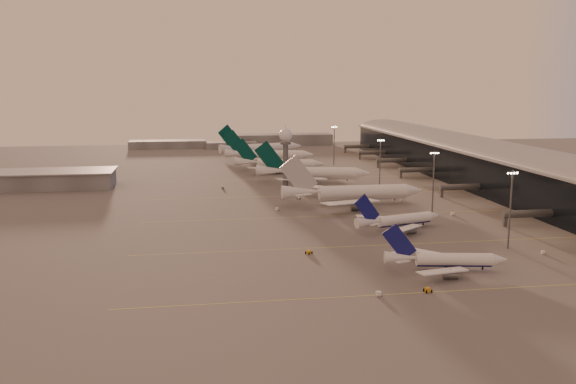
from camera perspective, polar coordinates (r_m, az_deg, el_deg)
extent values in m
plane|color=#5E5C5C|center=(185.15, 3.81, -6.03)|extent=(700.00, 700.00, 0.00)
cube|color=#D7D04C|center=(163.16, 17.03, -8.73)|extent=(180.00, 0.25, 0.02)
cube|color=#D7D04C|center=(202.73, 11.52, -4.77)|extent=(180.00, 0.25, 0.02)
cube|color=#D7D04C|center=(244.19, 7.88, -2.10)|extent=(180.00, 0.25, 0.02)
cube|color=#D7D04C|center=(286.72, 5.32, -0.21)|extent=(180.00, 0.25, 0.02)
cube|color=#D7D04C|center=(334.73, 3.24, 1.33)|extent=(180.00, 0.25, 0.02)
cube|color=black|center=(322.19, 18.49, 2.08)|extent=(36.00, 360.00, 18.00)
cylinder|color=slate|center=(321.12, 18.58, 3.67)|extent=(10.08, 360.00, 10.08)
cube|color=slate|center=(321.09, 18.58, 3.71)|extent=(40.00, 362.00, 0.80)
cylinder|color=#525459|center=(239.76, 21.80, -1.88)|extent=(22.00, 2.80, 2.80)
cube|color=#525459|center=(235.33, 19.66, -2.53)|extent=(1.20, 1.20, 4.40)
cylinder|color=#525459|center=(290.18, 16.02, 0.46)|extent=(22.00, 2.80, 2.80)
cube|color=#525459|center=(286.54, 14.18, -0.04)|extent=(1.20, 1.20, 4.40)
cylinder|color=#525459|center=(341.16, 12.11, 2.05)|extent=(22.00, 2.80, 2.80)
cube|color=#525459|center=(338.07, 10.51, 1.64)|extent=(1.20, 1.20, 4.40)
cylinder|color=#525459|center=(380.32, 9.87, 2.95)|extent=(22.00, 2.80, 2.80)
cube|color=#525459|center=(377.55, 8.42, 2.59)|extent=(1.20, 1.20, 4.40)
cylinder|color=#525459|center=(420.03, 8.04, 3.68)|extent=(22.00, 2.80, 2.80)
cube|color=#525459|center=(417.52, 6.72, 3.35)|extent=(1.20, 1.20, 4.40)
cylinder|color=#525459|center=(458.23, 6.60, 4.26)|extent=(22.00, 2.80, 2.80)
cube|color=#525459|center=(455.93, 5.38, 3.96)|extent=(1.20, 1.20, 4.40)
cube|color=slate|center=(327.12, -23.00, 1.02)|extent=(80.00, 25.00, 8.00)
cube|color=slate|center=(326.54, -23.05, 1.75)|extent=(82.00, 27.00, 0.60)
cylinder|color=#525459|center=(299.48, -0.23, 2.41)|extent=(2.60, 2.60, 22.00)
cylinder|color=#525459|center=(298.13, -0.23, 4.60)|extent=(5.20, 5.20, 1.20)
sphere|color=white|center=(297.77, -0.23, 5.35)|extent=(6.40, 6.40, 6.40)
cylinder|color=#525459|center=(297.47, -0.23, 6.06)|extent=(0.16, 0.16, 2.00)
cylinder|color=#525459|center=(202.62, 20.08, -1.57)|extent=(0.56, 0.56, 25.00)
cube|color=#525459|center=(200.64, 20.29, 1.78)|extent=(3.60, 0.25, 0.25)
sphere|color=#FFEABF|center=(199.97, 19.91, 1.66)|extent=(0.56, 0.56, 0.56)
sphere|color=#FFEABF|center=(200.45, 20.16, 1.67)|extent=(0.56, 0.56, 0.56)
sphere|color=#FFEABF|center=(200.93, 20.41, 1.67)|extent=(0.56, 0.56, 0.56)
sphere|color=#FFEABF|center=(201.42, 20.66, 1.68)|extent=(0.56, 0.56, 0.56)
cylinder|color=#525459|center=(250.15, 13.45, 0.92)|extent=(0.56, 0.56, 25.00)
cube|color=#525459|center=(248.55, 13.56, 3.65)|extent=(3.60, 0.25, 0.25)
sphere|color=#FFEABF|center=(248.03, 13.23, 3.56)|extent=(0.56, 0.56, 0.56)
sphere|color=#FFEABF|center=(248.40, 13.45, 3.56)|extent=(0.56, 0.56, 0.56)
sphere|color=#FFEABF|center=(248.78, 13.66, 3.56)|extent=(0.56, 0.56, 0.56)
sphere|color=#FFEABF|center=(249.16, 13.88, 3.56)|extent=(0.56, 0.56, 0.56)
cylinder|color=#525459|center=(299.67, 8.61, 2.59)|extent=(0.56, 0.56, 25.00)
cube|color=#525459|center=(298.33, 8.67, 4.88)|extent=(3.60, 0.25, 0.25)
sphere|color=#FFEABF|center=(297.93, 8.39, 4.80)|extent=(0.56, 0.56, 0.56)
sphere|color=#FFEABF|center=(298.22, 8.57, 4.80)|extent=(0.56, 0.56, 0.56)
sphere|color=#FFEABF|center=(298.52, 8.76, 4.80)|extent=(0.56, 0.56, 0.56)
sphere|color=#FFEABF|center=(298.82, 8.94, 4.80)|extent=(0.56, 0.56, 0.56)
cylinder|color=#525459|center=(385.43, 4.33, 4.37)|extent=(0.56, 0.56, 25.00)
cube|color=#525459|center=(384.39, 4.36, 6.14)|extent=(3.60, 0.25, 0.25)
sphere|color=#FFEABF|center=(384.08, 4.14, 6.08)|extent=(0.56, 0.56, 0.56)
sphere|color=#FFEABF|center=(384.31, 4.28, 6.08)|extent=(0.56, 0.56, 0.56)
sphere|color=#FFEABF|center=(384.53, 4.43, 6.09)|extent=(0.56, 0.56, 0.56)
sphere|color=#FFEABF|center=(384.76, 4.58, 6.09)|extent=(0.56, 0.56, 0.56)
cube|color=slate|center=(496.21, -11.20, 4.41)|extent=(60.00, 18.00, 6.00)
cube|color=slate|center=(510.30, -0.97, 4.93)|extent=(90.00, 20.00, 9.00)
cube|color=slate|center=(486.75, -5.33, 4.39)|extent=(40.00, 15.00, 5.00)
cylinder|color=white|center=(175.96, 15.28, -6.26)|extent=(21.29, 7.11, 3.57)
cylinder|color=navy|center=(176.18, 15.26, -6.51)|extent=(20.71, 6.05, 2.57)
cone|color=white|center=(179.44, 19.18, -6.15)|extent=(4.61, 4.22, 3.57)
cone|color=white|center=(172.79, 10.46, -6.22)|extent=(9.28, 5.03, 3.57)
cube|color=white|center=(166.76, 14.27, -7.36)|extent=(15.52, 8.07, 1.12)
cylinder|color=slate|center=(169.77, 14.94, -7.65)|extent=(4.40, 2.98, 2.32)
cube|color=slate|center=(169.47, 14.95, -7.33)|extent=(0.32, 0.28, 1.43)
cube|color=white|center=(183.18, 13.03, -5.71)|extent=(14.15, 12.09, 1.12)
cylinder|color=slate|center=(182.24, 13.93, -6.37)|extent=(4.40, 2.98, 2.32)
cube|color=slate|center=(181.96, 13.95, -6.06)|extent=(0.32, 0.28, 1.43)
cube|color=navy|center=(171.53, 10.36, -4.80)|extent=(9.72, 2.00, 10.65)
cube|color=white|center=(168.93, 10.70, -6.58)|extent=(4.33, 2.59, 0.24)
cube|color=white|center=(176.61, 10.26, -5.82)|extent=(4.19, 3.61, 0.24)
cylinder|color=black|center=(178.77, 17.73, -6.95)|extent=(0.47, 0.47, 0.94)
cylinder|color=black|center=(178.16, 14.55, -6.83)|extent=(1.10, 0.64, 1.03)
cylinder|color=black|center=(174.32, 14.86, -7.22)|extent=(1.10, 0.64, 1.03)
cylinder|color=white|center=(221.88, 10.85, -2.64)|extent=(21.98, 9.74, 3.72)
cylinder|color=navy|center=(222.06, 10.85, -2.85)|extent=(21.27, 8.62, 2.68)
cone|color=white|center=(229.65, 13.49, -2.31)|extent=(5.10, 4.76, 3.72)
cone|color=white|center=(213.19, 7.48, -2.94)|extent=(9.83, 6.15, 3.72)
cube|color=white|center=(211.76, 11.13, -3.45)|extent=(13.83, 13.66, 1.17)
cylinder|color=slate|center=(215.39, 11.34, -3.69)|extent=(4.73, 3.51, 2.41)
cube|color=slate|center=(215.14, 11.35, -3.42)|extent=(0.35, 0.32, 1.49)
cube|color=white|center=(226.31, 8.39, -2.48)|extent=(16.20, 6.74, 1.17)
cylinder|color=slate|center=(226.41, 9.24, -2.94)|extent=(4.73, 3.51, 2.41)
cube|color=slate|center=(226.17, 9.25, -2.68)|extent=(0.35, 0.32, 1.49)
cube|color=navy|center=(211.95, 7.41, -1.75)|extent=(9.88, 3.21, 11.07)
cube|color=white|center=(209.74, 8.11, -3.15)|extent=(4.19, 4.02, 0.24)
cube|color=white|center=(216.65, 6.89, -2.69)|extent=(4.43, 2.26, 0.24)
cylinder|color=black|center=(227.33, 12.53, -3.05)|extent=(0.49, 0.49, 0.98)
cylinder|color=black|center=(223.12, 10.14, -3.20)|extent=(1.17, 0.77, 1.08)
cylinder|color=black|center=(219.74, 10.79, -3.43)|extent=(1.17, 0.77, 1.08)
cylinder|color=white|center=(263.40, 6.99, -0.26)|extent=(38.14, 6.02, 5.96)
cylinder|color=white|center=(263.65, 6.98, -0.55)|extent=(37.38, 4.35, 4.29)
cone|color=white|center=(270.46, 11.63, -0.12)|extent=(7.39, 5.97, 5.96)
cone|color=white|center=(257.25, 1.18, -0.27)|extent=(16.00, 5.99, 5.96)
cube|color=white|center=(246.16, 5.90, -1.22)|extent=(27.13, 18.49, 1.77)
cylinder|color=slate|center=(251.38, 6.69, -1.56)|extent=(7.39, 3.89, 3.87)
cube|color=slate|center=(251.10, 6.70, -1.26)|extent=(0.29, 0.24, 2.38)
cube|color=white|center=(276.38, 4.23, 0.07)|extent=(27.16, 18.41, 1.77)
cylinder|color=slate|center=(274.32, 5.34, -0.54)|extent=(7.39, 3.89, 3.87)
cube|color=slate|center=(274.07, 5.34, -0.26)|extent=(0.29, 0.24, 2.38)
cube|color=#B0B3B8|center=(255.92, 1.01, 1.28)|extent=(16.52, 0.37, 17.68)
cube|color=white|center=(250.02, 1.40, -0.54)|extent=(7.85, 5.73, 0.24)
cube|color=white|center=(264.32, 0.83, 0.05)|extent=(7.85, 5.71, 0.24)
cylinder|color=black|center=(268.37, 9.95, -0.94)|extent=(0.48, 0.48, 0.96)
cylinder|color=black|center=(265.26, 6.21, -0.96)|extent=(1.06, 0.48, 1.06)
cylinder|color=black|center=(261.26, 6.45, -1.14)|extent=(1.06, 0.48, 1.06)
cylinder|color=white|center=(318.01, 3.06, 1.62)|extent=(36.91, 14.16, 5.89)
cylinder|color=white|center=(318.21, 3.06, 1.38)|extent=(35.82, 12.38, 4.24)
cone|color=white|center=(318.22, 6.99, 1.56)|extent=(8.24, 7.36, 5.89)
cone|color=white|center=(319.59, -1.59, 1.80)|extent=(16.27, 9.27, 5.89)
cube|color=white|center=(303.36, 1.29, 1.01)|extent=(27.22, 12.66, 1.74)
cylinder|color=slate|center=(307.12, 2.16, 0.66)|extent=(7.76, 5.36, 3.83)
cube|color=slate|center=(306.89, 2.16, 0.92)|extent=(0.36, 0.32, 2.36)
cube|color=white|center=(333.69, 1.59, 1.86)|extent=(23.98, 22.13, 1.74)
cylinder|color=slate|center=(330.27, 2.33, 1.34)|extent=(7.76, 5.36, 3.83)
cube|color=slate|center=(330.05, 2.33, 1.58)|extent=(0.36, 0.32, 2.36)
cube|color=#023330|center=(318.71, -1.73, 3.06)|extent=(15.86, 4.08, 17.44)
cube|color=white|center=(312.64, -1.77, 1.64)|extent=(7.48, 4.14, 0.25)
cube|color=white|center=(326.55, -1.50, 2.01)|extent=(7.15, 6.53, 0.25)
cylinder|color=black|center=(318.54, 5.56, 0.93)|extent=(0.51, 0.51, 1.02)
cylinder|color=black|center=(320.86, 2.54, 1.05)|extent=(1.20, 0.75, 1.12)
cylinder|color=black|center=(316.45, 2.51, 0.92)|extent=(1.20, 0.75, 1.12)
cylinder|color=white|center=(358.46, -0.29, 2.53)|extent=(32.65, 13.56, 5.23)
cylinder|color=white|center=(358.62, -0.29, 2.35)|extent=(31.64, 11.98, 3.76)
cone|color=white|center=(356.73, 2.80, 2.48)|extent=(7.43, 6.69, 5.23)
cone|color=white|center=(361.76, -3.92, 2.69)|extent=(14.49, 8.62, 5.23)
cube|color=white|center=(346.23, -1.87, 2.10)|extent=(24.16, 10.52, 1.55)
cylinder|color=slate|center=(349.15, -1.15, 1.82)|extent=(6.95, 4.93, 3.40)
cube|color=slate|center=(348.97, -1.15, 2.02)|extent=(0.32, 0.29, 2.09)
cube|color=white|center=(372.98, -1.27, 2.69)|extent=(20.88, 20.09, 1.55)
cylinder|color=slate|center=(369.59, -0.72, 2.29)|extent=(6.95, 4.93, 3.40)
cube|color=slate|center=(369.42, -0.72, 2.48)|extent=(0.32, 0.29, 2.09)
cube|color=#023330|center=(361.12, -4.03, 3.67)|extent=(13.96, 4.08, 15.47)
cube|color=white|center=(355.67, -4.13, 2.57)|extent=(6.60, 3.48, 0.23)
cube|color=white|center=(367.90, -3.78, 2.83)|extent=(6.27, 5.90, 0.23)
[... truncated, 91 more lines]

